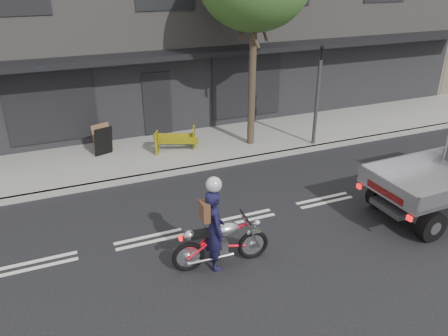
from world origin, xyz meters
TOP-DOWN VIEW (x-y plane):
  - ground at (0.00, 0.00)m, footprint 80.00×80.00m
  - sidewalk at (0.00, 4.70)m, footprint 32.00×3.20m
  - kerb at (0.00, 3.10)m, footprint 32.00×0.20m
  - building_main at (0.00, 11.30)m, footprint 26.00×10.00m
  - traffic_light_pole at (4.20, 3.35)m, footprint 0.12×0.12m
  - motorcycle at (-1.20, -1.46)m, footprint 2.11×0.61m
  - rider at (-1.35, -1.46)m, footprint 0.48×0.68m
  - construction_barrier at (-0.37, 4.35)m, footprint 1.47×1.01m
  - sandwich_board at (-2.62, 5.04)m, footprint 0.70×0.58m

SIDE VIEW (x-z plane):
  - ground at x=0.00m, z-range 0.00..0.00m
  - sidewalk at x=0.00m, z-range 0.00..0.15m
  - kerb at x=0.00m, z-range 0.00..0.15m
  - construction_barrier at x=-0.37m, z-range 0.15..0.91m
  - motorcycle at x=-1.20m, z-range 0.01..1.10m
  - sandwich_board at x=-2.62m, z-range 0.15..1.11m
  - rider at x=-1.35m, z-range 0.00..1.77m
  - traffic_light_pole at x=4.20m, z-range -0.10..3.40m
  - building_main at x=0.00m, z-range 0.00..8.00m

